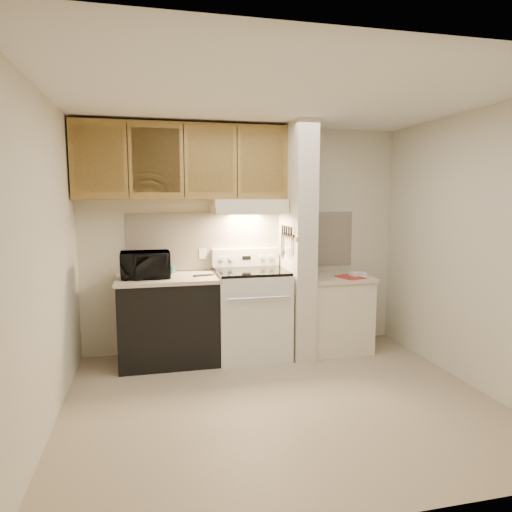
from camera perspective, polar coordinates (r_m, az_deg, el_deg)
name	(u,v)px	position (r m, az deg, el deg)	size (l,w,h in m)	color
floor	(281,401)	(4.08, 3.10, -17.63)	(3.60, 3.60, 0.00)	tan
ceiling	(283,97)	(3.78, 3.38, 19.23)	(3.60, 3.60, 0.00)	white
wall_back	(245,239)	(5.18, -1.44, 2.12)	(3.60, 0.02, 2.50)	beige
wall_left	(44,263)	(3.66, -24.95, -0.75)	(0.02, 3.00, 2.50)	beige
wall_right	(473,250)	(4.57, 25.45, 0.71)	(0.02, 3.00, 2.50)	beige
backsplash	(245,241)	(5.16, -1.41, 1.94)	(2.60, 0.02, 0.63)	white
range_body	(251,315)	(4.98, -0.60, -7.33)	(0.76, 0.65, 0.92)	silver
oven_window	(258,318)	(4.67, 0.25, -7.81)	(0.50, 0.01, 0.30)	black
oven_handle	(259,298)	(4.58, 0.36, -5.28)	(0.02, 0.02, 0.65)	silver
cooktop	(251,271)	(4.88, -0.61, -1.92)	(0.74, 0.64, 0.03)	black
range_backguard	(246,257)	(5.14, -1.30, -0.16)	(0.76, 0.08, 0.20)	silver
range_display	(246,258)	(5.10, -1.20, -0.22)	(0.10, 0.01, 0.04)	black
range_knob_left_outer	(222,259)	(5.05, -4.30, -0.32)	(0.05, 0.05, 0.02)	silver
range_knob_left_inner	(231,258)	(5.06, -3.19, -0.28)	(0.05, 0.05, 0.02)	silver
range_knob_right_inner	(262,257)	(5.14, 0.77, -0.16)	(0.05, 0.05, 0.02)	silver
range_knob_right_outer	(271,257)	(5.16, 1.85, -0.13)	(0.05, 0.05, 0.02)	silver
dishwasher_front	(169,322)	(4.89, -10.85, -8.05)	(1.00, 0.63, 0.87)	black
left_countertop	(168,279)	(4.79, -10.98, -2.79)	(1.04, 0.67, 0.04)	beige
spoon_rest	(203,275)	(4.78, -6.60, -2.39)	(0.21, 0.07, 0.01)	black
teal_jar	(171,269)	(5.00, -10.52, -1.60)	(0.08, 0.08, 0.09)	#2D7160
outlet	(203,254)	(5.09, -6.67, 0.29)	(0.08, 0.01, 0.12)	beige
microwave	(145,265)	(4.74, -13.67, -1.07)	(0.49, 0.33, 0.27)	black
partition_pillar	(297,241)	(4.97, 5.16, 1.88)	(0.22, 0.70, 2.50)	beige
pillar_trim	(287,237)	(4.93, 3.88, 2.43)	(0.01, 0.70, 0.04)	olive
knife_strip	(288,235)	(4.88, 3.99, 2.61)	(0.02, 0.42, 0.04)	black
knife_blade_a	(291,246)	(4.74, 4.36, 1.26)	(0.01, 0.04, 0.16)	silver
knife_handle_a	(291,232)	(4.72, 4.42, 3.06)	(0.02, 0.02, 0.10)	black
knife_blade_b	(289,246)	(4.80, 4.16, 1.21)	(0.01, 0.04, 0.18)	silver
knife_handle_b	(289,231)	(4.80, 4.13, 3.13)	(0.02, 0.02, 0.10)	black
knife_blade_c	(287,246)	(4.88, 3.87, 1.20)	(0.01, 0.04, 0.20)	silver
knife_handle_c	(287,230)	(4.88, 3.84, 3.20)	(0.02, 0.02, 0.10)	black
knife_blade_d	(285,244)	(4.96, 3.59, 1.53)	(0.01, 0.04, 0.16)	silver
knife_handle_d	(284,230)	(4.95, 3.57, 3.27)	(0.02, 0.02, 0.10)	black
knife_blade_e	(283,244)	(5.03, 3.34, 1.50)	(0.01, 0.04, 0.18)	silver
knife_handle_e	(282,229)	(5.03, 3.30, 3.33)	(0.02, 0.02, 0.10)	black
oven_mitt	(281,245)	(5.10, 3.14, 1.43)	(0.03, 0.09, 0.22)	gray
right_cab_base	(335,314)	(5.28, 9.84, -7.21)	(0.70, 0.60, 0.81)	beige
right_countertop	(336,277)	(5.19, 9.94, -2.66)	(0.74, 0.64, 0.04)	beige
red_folder	(350,277)	(5.09, 11.64, -2.61)	(0.21, 0.29, 0.01)	#AA2A23
white_box	(358,274)	(5.18, 12.62, -2.26)	(0.17, 0.11, 0.04)	white
range_hood	(249,206)	(4.94, -0.93, 6.23)	(0.78, 0.44, 0.15)	beige
hood_lip	(253,211)	(4.74, -0.39, 5.64)	(0.78, 0.04, 0.06)	beige
upper_cabinets	(183,162)	(4.90, -9.14, 11.52)	(2.18, 0.33, 0.77)	olive
cab_door_a	(99,159)	(4.75, -19.08, 11.34)	(0.46, 0.01, 0.63)	olive
cab_gap_a	(128,160)	(4.73, -15.73, 11.49)	(0.01, 0.01, 0.73)	black
cab_door_b	(156,160)	(4.73, -12.36, 11.59)	(0.46, 0.01, 0.63)	olive
cab_gap_b	(184,161)	(4.74, -9.00, 11.66)	(0.01, 0.01, 0.73)	black
cab_door_c	(211,161)	(4.77, -5.66, 11.69)	(0.46, 0.01, 0.63)	olive
cab_gap_c	(237,162)	(4.81, -2.37, 11.68)	(0.01, 0.01, 0.73)	black
cab_door_d	(263,162)	(4.87, 0.85, 11.63)	(0.46, 0.01, 0.63)	olive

